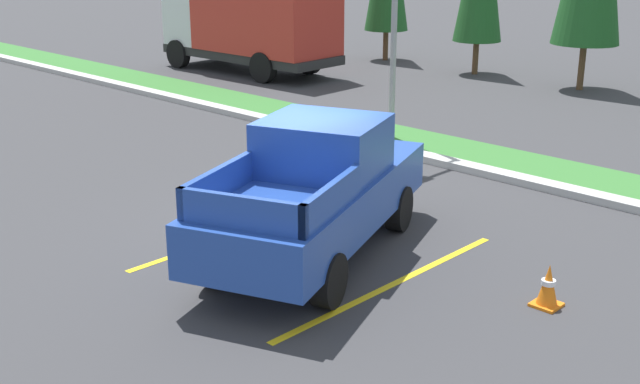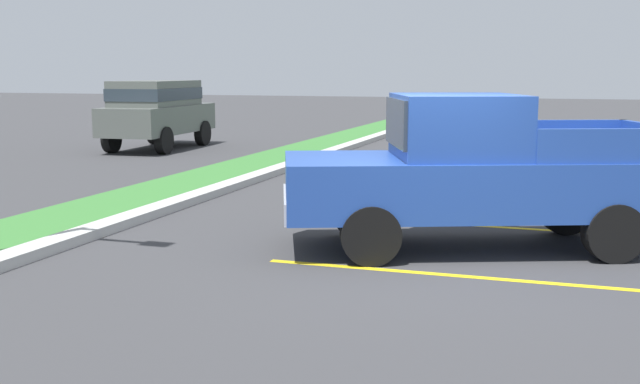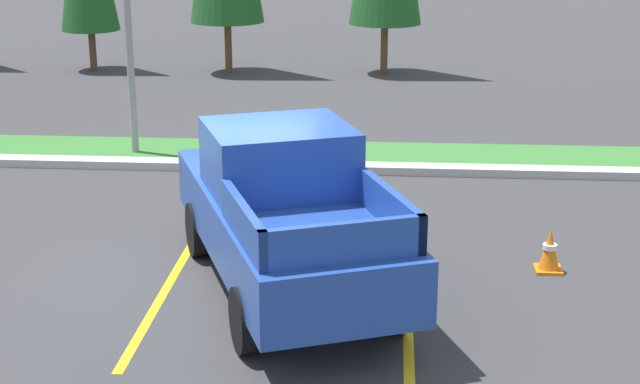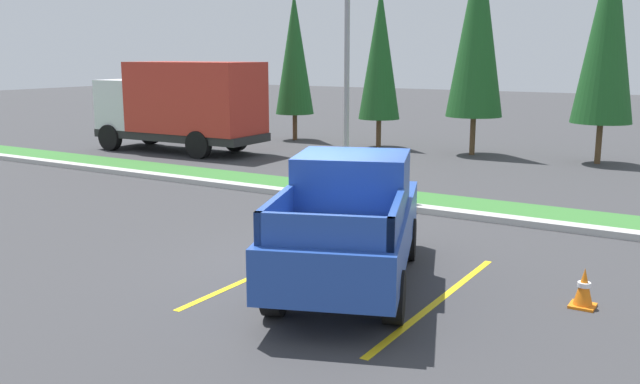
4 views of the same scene
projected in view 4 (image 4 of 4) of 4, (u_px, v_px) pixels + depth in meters
ground_plane at (315, 267)px, 12.11m from camera, size 120.00×120.00×0.00m
parking_line_near at (272, 268)px, 12.05m from camera, size 0.12×4.80×0.01m
parking_line_far at (438, 301)px, 10.46m from camera, size 0.12×4.80×0.01m
curb_strip at (427, 210)px, 16.27m from camera, size 56.00×0.40×0.15m
grass_median at (444, 203)px, 17.20m from camera, size 56.00×1.80×0.06m
pickup_truck_main at (350, 221)px, 11.10m from camera, size 3.64×5.55×2.10m
cargo_truck_distant at (182, 103)px, 26.12m from camera, size 6.87×2.66×3.40m
street_light at (344, 50)px, 17.56m from camera, size 0.24×1.49×6.50m
cypress_tree_leftmost at (294, 53)px, 29.45m from camera, size 1.65×1.65×6.33m
cypress_tree_left_inner at (380, 53)px, 27.11m from camera, size 1.65×1.65×6.33m
cypress_tree_center at (477, 26)px, 24.81m from camera, size 2.06×2.06×7.92m
cypress_tree_right_inner at (608, 27)px, 22.74m from camera, size 2.01×2.01×7.73m
traffic_cone at (584, 288)px, 10.16m from camera, size 0.36×0.36×0.60m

